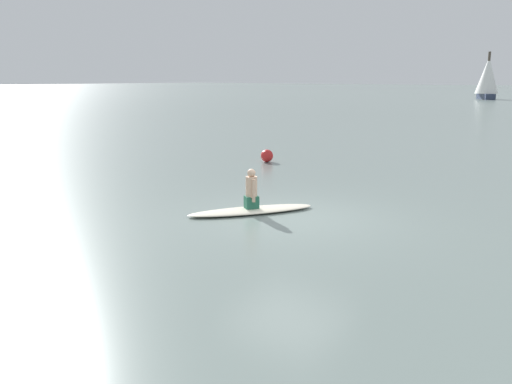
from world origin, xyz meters
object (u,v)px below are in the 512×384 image
at_px(surfboard, 251,210).
at_px(person_paddler, 251,190).
at_px(buoy_marker, 267,156).
at_px(sailboat_center_horizon, 488,77).

bearing_deg(surfboard, person_paddler, 129.68).
height_order(surfboard, person_paddler, person_paddler).
bearing_deg(buoy_marker, person_paddler, 34.58).
distance_m(surfboard, person_paddler, 0.46).
bearing_deg(person_paddler, buoy_marker, 67.14).
bearing_deg(sailboat_center_horizon, buoy_marker, 156.74).
distance_m(person_paddler, sailboat_center_horizon, 69.72).
relative_size(person_paddler, buoy_marker, 1.99).
distance_m(surfboard, sailboat_center_horizon, 69.74).
relative_size(surfboard, person_paddler, 3.26).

